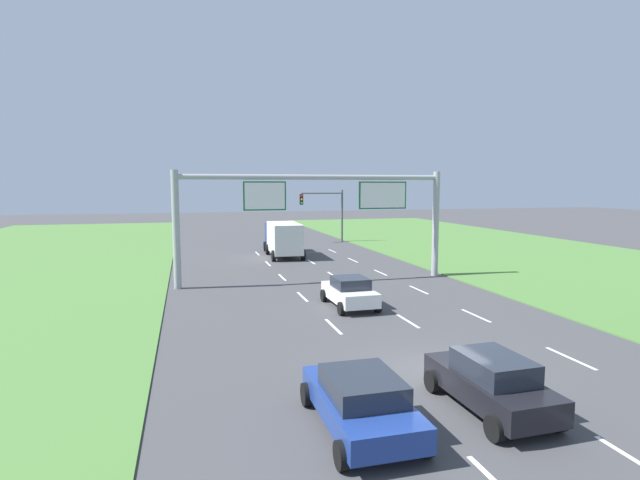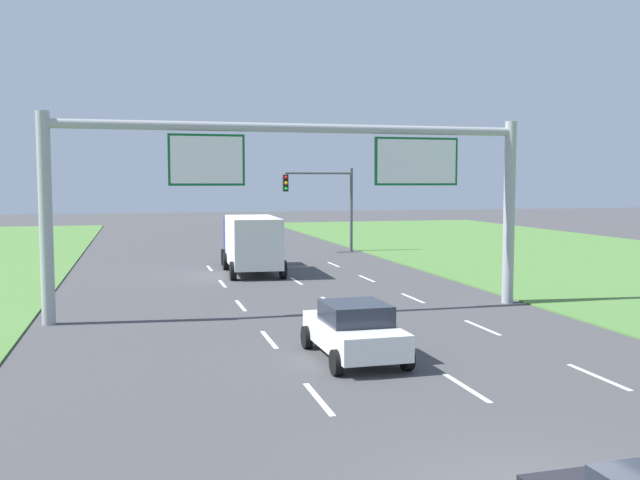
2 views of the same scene
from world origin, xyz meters
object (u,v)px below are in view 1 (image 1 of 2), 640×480
car_near_red (491,382)px  sign_gantry (319,205)px  car_mid_lane (361,400)px  box_truck (283,237)px  traffic_light_mast (325,206)px  car_lead_silver (350,292)px

car_near_red → sign_gantry: 19.35m
sign_gantry → car_mid_lane: bearing=-101.8°
box_truck → car_mid_lane: bearing=-95.0°
sign_gantry → traffic_light_mast: (6.24, 21.02, -1.01)m
car_near_red → sign_gantry: size_ratio=0.24×
car_near_red → traffic_light_mast: (6.42, 39.93, 3.07)m
car_lead_silver → sign_gantry: 8.02m
car_mid_lane → car_lead_silver: bearing=72.8°
car_lead_silver → sign_gantry: sign_gantry is taller
box_truck → traffic_light_mast: bearing=57.3°
car_mid_lane → box_truck: size_ratio=0.57×
car_lead_silver → traffic_light_mast: size_ratio=0.72×
car_lead_silver → car_near_red: bearing=-90.8°
car_mid_lane → sign_gantry: (3.95, 19.00, 4.12)m
traffic_light_mast → car_mid_lane: bearing=-104.3°
traffic_light_mast → box_truck: bearing=-124.8°
car_near_red → sign_gantry: bearing=88.0°
car_lead_silver → car_mid_lane: car_lead_silver is taller
car_near_red → car_mid_lane: (-3.77, -0.08, -0.04)m
car_mid_lane → traffic_light_mast: bearing=75.7°
car_near_red → traffic_light_mast: traffic_light_mast is taller
car_near_red → box_truck: box_truck is taller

